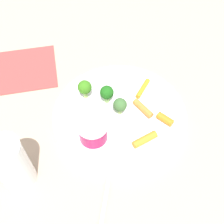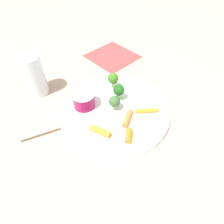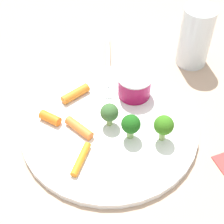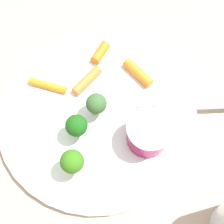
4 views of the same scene
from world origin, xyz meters
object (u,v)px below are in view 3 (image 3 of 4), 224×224
fork (108,65)px  carrot_stick_2 (50,118)px  carrot_stick_3 (75,94)px  broccoli_floret_0 (131,125)px  carrot_stick_0 (81,159)px  carrot_stick_1 (79,128)px  broccoli_floret_1 (110,113)px  broccoli_floret_2 (164,126)px  drinking_glass (195,37)px  plate (110,126)px  sauce_cup (134,85)px

fork → carrot_stick_2: bearing=27.4°
carrot_stick_3 → broccoli_floret_0: bearing=107.2°
broccoli_floret_0 → carrot_stick_2: bearing=-43.1°
carrot_stick_2 → fork: bearing=-152.6°
carrot_stick_0 → carrot_stick_1: (-0.02, -0.05, 0.00)m
broccoli_floret_1 → carrot_stick_2: (0.08, -0.05, -0.02)m
broccoli_floret_2 → drinking_glass: bearing=-140.2°
plate → carrot_stick_3: carrot_stick_3 is taller
carrot_stick_1 → fork: (-0.12, -0.12, -0.01)m
broccoli_floret_2 → carrot_stick_3: broccoli_floret_2 is taller
carrot_stick_1 → drinking_glass: drinking_glass is taller
broccoli_floret_2 → fork: bearing=-93.6°
broccoli_floret_1 → fork: size_ratio=0.25×
carrot_stick_0 → drinking_glass: drinking_glass is taller
broccoli_floret_1 → drinking_glass: (-0.23, -0.08, 0.02)m
plate → carrot_stick_1: bearing=-12.3°
plate → carrot_stick_0: bearing=30.9°
carrot_stick_0 → carrot_stick_1: size_ratio=1.11×
sauce_cup → broccoli_floret_2: 0.11m
carrot_stick_2 → fork: size_ratio=0.21×
broccoli_floret_1 → drinking_glass: bearing=-161.8°
plate → carrot_stick_2: size_ratio=8.11×
plate → broccoli_floret_0: (-0.02, 0.04, 0.04)m
broccoli_floret_2 → sauce_cup: bearing=-97.6°
broccoli_floret_2 → fork: (-0.01, -0.20, -0.03)m
broccoli_floret_0 → broccoli_floret_1: size_ratio=1.08×
drinking_glass → carrot_stick_3: bearing=-2.3°
carrot_stick_1 → sauce_cup: bearing=-166.7°
broccoli_floret_0 → drinking_glass: bearing=-151.7°
broccoli_floret_2 → carrot_stick_0: 0.14m
plate → sauce_cup: (-0.07, -0.04, 0.03)m
broccoli_floret_1 → drinking_glass: 0.24m
plate → fork: fork is taller
sauce_cup → carrot_stick_0: 0.17m
carrot_stick_1 → carrot_stick_2: (0.03, -0.04, 0.00)m
broccoli_floret_2 → broccoli_floret_1: bearing=-49.5°
carrot_stick_2 → broccoli_floret_2: bearing=139.4°
sauce_cup → carrot_stick_1: bearing=13.3°
carrot_stick_0 → carrot_stick_3: 0.14m
carrot_stick_3 → fork: carrot_stick_3 is taller
broccoli_floret_0 → broccoli_floret_1: (0.02, -0.04, -0.00)m
sauce_cup → broccoli_floret_0: bearing=54.8°
broccoli_floret_0 → carrot_stick_2: broccoli_floret_0 is taller
sauce_cup → drinking_glass: (-0.16, -0.03, 0.03)m
plate → carrot_stick_1: size_ratio=5.54×
broccoli_floret_1 → drinking_glass: drinking_glass is taller
drinking_glass → sauce_cup: bearing=12.5°
broccoli_floret_2 → carrot_stick_3: size_ratio=0.93×
drinking_glass → broccoli_floret_2: bearing=39.8°
broccoli_floret_0 → carrot_stick_0: (0.09, 0.00, -0.02)m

